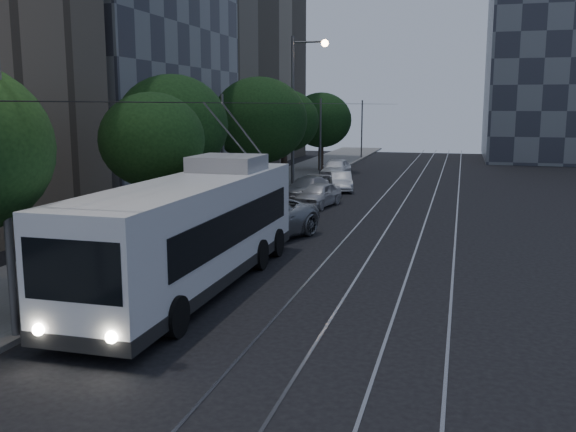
# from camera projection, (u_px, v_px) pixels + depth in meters

# --- Properties ---
(ground) EXTENTS (120.00, 120.00, 0.00)m
(ground) POSITION_uv_depth(u_px,v_px,m) (275.00, 307.00, 17.80)
(ground) COLOR black
(ground) RESTS_ON ground
(sidewalk) EXTENTS (5.00, 90.00, 0.15)m
(sidewalk) POSITION_uv_depth(u_px,v_px,m) (249.00, 196.00, 38.74)
(sidewalk) COLOR slate
(sidewalk) RESTS_ON ground
(tram_rails) EXTENTS (4.52, 90.00, 0.02)m
(tram_rails) POSITION_uv_depth(u_px,v_px,m) (417.00, 204.00, 36.17)
(tram_rails) COLOR gray
(tram_rails) RESTS_ON ground
(overhead_wires) EXTENTS (2.23, 90.00, 6.00)m
(overhead_wires) POSITION_uv_depth(u_px,v_px,m) (289.00, 140.00, 37.51)
(overhead_wires) COLOR black
(overhead_wires) RESTS_ON ground
(trolleybus) EXTENTS (2.84, 12.87, 5.63)m
(trolleybus) POSITION_uv_depth(u_px,v_px,m) (195.00, 231.00, 19.44)
(trolleybus) COLOR white
(trolleybus) RESTS_ON ground
(pickup_silver) EXTENTS (4.84, 7.03, 1.79)m
(pickup_silver) POSITION_uv_depth(u_px,v_px,m) (253.00, 220.00, 26.10)
(pickup_silver) COLOR #94979A
(pickup_silver) RESTS_ON ground
(car_white_a) EXTENTS (2.23, 4.13, 1.33)m
(car_white_a) POSITION_uv_depth(u_px,v_px,m) (318.00, 195.00, 35.17)
(car_white_a) COLOR #B5B4B9
(car_white_a) RESTS_ON ground
(car_white_b) EXTENTS (2.47, 4.69, 1.30)m
(car_white_b) POSITION_uv_depth(u_px,v_px,m) (307.00, 188.00, 38.09)
(car_white_b) COLOR #B2B1B6
(car_white_b) RESTS_ON ground
(car_white_c) EXTENTS (2.18, 3.91, 1.22)m
(car_white_c) POSITION_uv_depth(u_px,v_px,m) (341.00, 181.00, 41.69)
(car_white_c) COLOR silver
(car_white_c) RESTS_ON ground
(car_white_d) EXTENTS (1.85, 4.56, 1.55)m
(car_white_d) POSITION_uv_depth(u_px,v_px,m) (336.00, 169.00, 48.29)
(car_white_d) COLOR white
(car_white_d) RESTS_ON ground
(tree_1) EXTENTS (4.00, 4.00, 6.02)m
(tree_1) POSITION_uv_depth(u_px,v_px,m) (152.00, 141.00, 24.22)
(tree_1) COLOR #30201A
(tree_1) RESTS_ON ground
(tree_2) EXTENTS (4.70, 4.70, 6.80)m
(tree_2) POSITION_uv_depth(u_px,v_px,m) (173.00, 126.00, 26.98)
(tree_2) COLOR #30201A
(tree_2) RESTS_ON ground
(tree_3) EXTENTS (5.75, 5.75, 7.19)m
(tree_3) POSITION_uv_depth(u_px,v_px,m) (260.00, 120.00, 38.45)
(tree_3) COLOR #30201A
(tree_3) RESTS_ON ground
(tree_4) EXTENTS (4.76, 4.76, 6.58)m
(tree_4) POSITION_uv_depth(u_px,v_px,m) (284.00, 121.00, 43.71)
(tree_4) COLOR #30201A
(tree_4) RESTS_ON ground
(tree_5) EXTENTS (5.00, 5.00, 6.53)m
(tree_5) POSITION_uv_depth(u_px,v_px,m) (321.00, 120.00, 52.74)
(tree_5) COLOR #30201A
(tree_5) RESTS_ON ground
(streetlamp_near) EXTENTS (2.67, 0.44, 11.20)m
(streetlamp_near) POSITION_uv_depth(u_px,v_px,m) (11.00, 52.00, 14.00)
(streetlamp_near) COLOR #565558
(streetlamp_near) RESTS_ON ground
(streetlamp_far) EXTENTS (2.37, 0.44, 9.77)m
(streetlamp_far) POSITION_uv_depth(u_px,v_px,m) (299.00, 99.00, 40.52)
(streetlamp_far) COLOR #565558
(streetlamp_far) RESTS_ON ground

